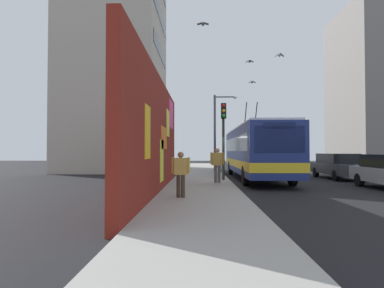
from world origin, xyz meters
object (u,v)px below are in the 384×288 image
(pedestrian_near_wall, at_px, (181,171))
(street_lamp, at_px, (218,127))
(parked_car_dark_gray, at_px, (338,165))
(pedestrian_at_curb, at_px, (217,162))
(city_bus, at_px, (255,150))
(traffic_light, at_px, (223,128))

(pedestrian_near_wall, distance_m, street_lamp, 14.77)
(parked_car_dark_gray, xyz_separation_m, pedestrian_at_curb, (-4.05, 7.76, 0.35))
(parked_car_dark_gray, height_order, pedestrian_near_wall, pedestrian_near_wall)
(city_bus, xyz_separation_m, street_lamp, (5.53, 2.03, 1.91))
(street_lamp, bearing_deg, traffic_light, 179.11)
(pedestrian_at_curb, bearing_deg, traffic_light, -17.50)
(street_lamp, bearing_deg, city_bus, -159.90)
(traffic_light, distance_m, street_lamp, 7.99)
(pedestrian_at_curb, height_order, street_lamp, street_lamp)
(city_bus, bearing_deg, traffic_light, 138.43)
(city_bus, relative_size, parked_car_dark_gray, 2.54)
(pedestrian_at_curb, bearing_deg, street_lamp, -3.33)
(pedestrian_at_curb, bearing_deg, pedestrian_near_wall, 163.34)
(parked_car_dark_gray, height_order, traffic_light, traffic_light)
(parked_car_dark_gray, bearing_deg, street_lamp, 54.15)
(parked_car_dark_gray, relative_size, pedestrian_at_curb, 2.69)
(city_bus, bearing_deg, pedestrian_at_curb, 145.55)
(city_bus, relative_size, traffic_light, 2.82)
(street_lamp, bearing_deg, pedestrian_near_wall, 171.82)
(city_bus, relative_size, pedestrian_near_wall, 7.67)
(city_bus, height_order, street_lamp, street_lamp)
(city_bus, bearing_deg, pedestrian_near_wall, 155.17)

